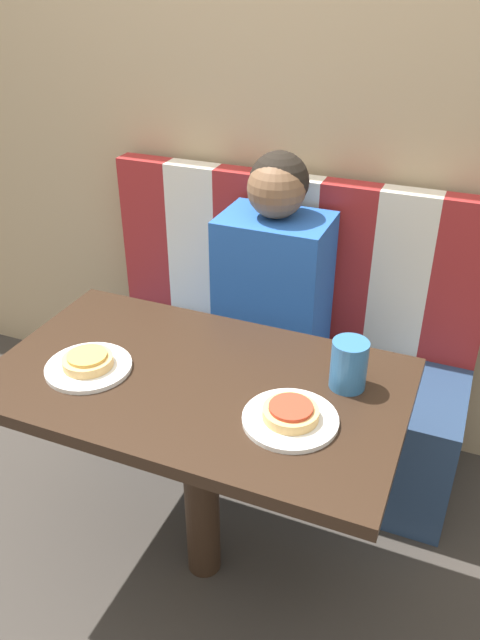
{
  "coord_description": "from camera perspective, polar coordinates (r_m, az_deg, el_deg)",
  "views": [
    {
      "loc": [
        0.59,
        -1.13,
        1.62
      ],
      "look_at": [
        0.0,
        0.29,
        0.72
      ],
      "focal_mm": 35.0,
      "sensor_mm": 36.0,
      "label": 1
    }
  ],
  "objects": [
    {
      "name": "wall_back",
      "position": [
        2.1,
        6.41,
        21.47
      ],
      "size": [
        7.0,
        0.05,
        2.6
      ],
      "color": "tan",
      "rests_on": "ground_plane"
    },
    {
      "name": "booth_backrest",
      "position": [
        2.18,
        4.8,
        5.84
      ],
      "size": [
        1.31,
        0.08,
        0.56
      ],
      "color": "maroon",
      "rests_on": "booth_seat"
    },
    {
      "name": "ground_plane",
      "position": [
        2.06,
        -3.25,
        -21.38
      ],
      "size": [
        12.0,
        12.0,
        0.0
      ],
      "primitive_type": "plane",
      "color": "#38332D"
    },
    {
      "name": "person",
      "position": [
        2.0,
        3.16,
        4.84
      ],
      "size": [
        0.34,
        0.25,
        0.69
      ],
      "color": "#2356B2",
      "rests_on": "booth_seat"
    },
    {
      "name": "plate_right",
      "position": [
        1.43,
        4.62,
        -9.05
      ],
      "size": [
        0.22,
        0.22,
        0.01
      ],
      "color": "white",
      "rests_on": "dining_table"
    },
    {
      "name": "dining_table",
      "position": [
        1.63,
        -3.87,
        -8.11
      ],
      "size": [
        1.04,
        0.61,
        0.71
      ],
      "color": "black",
      "rests_on": "ground_plane"
    },
    {
      "name": "pizza_left",
      "position": [
        1.63,
        -13.76,
        -3.6
      ],
      "size": [
        0.13,
        0.13,
        0.03
      ],
      "color": "tan",
      "rests_on": "plate_left"
    },
    {
      "name": "booth_seat",
      "position": [
        2.29,
        2.76,
        -7.5
      ],
      "size": [
        1.31,
        0.46,
        0.44
      ],
      "color": "navy",
      "rests_on": "ground_plane"
    },
    {
      "name": "pizza_right",
      "position": [
        1.42,
        4.65,
        -8.39
      ],
      "size": [
        0.13,
        0.13,
        0.03
      ],
      "color": "tan",
      "rests_on": "plate_right"
    },
    {
      "name": "plate_left",
      "position": [
        1.64,
        -13.67,
        -4.21
      ],
      "size": [
        0.22,
        0.22,
        0.01
      ],
      "color": "white",
      "rests_on": "dining_table"
    },
    {
      "name": "drinking_cup",
      "position": [
        1.53,
        9.93,
        -4.03
      ],
      "size": [
        0.09,
        0.09,
        0.13
      ],
      "color": "#2D669E",
      "rests_on": "dining_table"
    }
  ]
}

